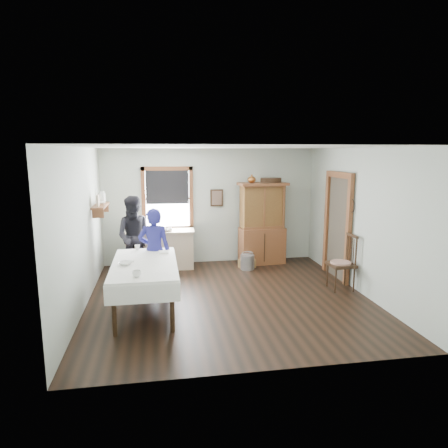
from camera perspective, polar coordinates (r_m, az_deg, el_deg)
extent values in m
cube|color=black|center=(7.39, 0.68, -10.46)|extent=(5.00, 5.00, 0.01)
cube|color=silver|center=(6.91, 0.73, 10.90)|extent=(5.00, 5.00, 0.01)
cube|color=#B2BBAE|center=(9.46, -1.97, 2.56)|extent=(5.00, 0.01, 2.70)
cube|color=#B2BBAE|center=(4.65, 6.19, -5.65)|extent=(5.00, 0.01, 2.70)
cube|color=#B2BBAE|center=(7.03, -19.78, -0.74)|extent=(0.01, 5.00, 2.70)
cube|color=#B2BBAE|center=(7.86, 18.96, 0.41)|extent=(0.01, 5.00, 2.70)
cube|color=white|center=(9.35, -8.07, 3.60)|extent=(1.00, 0.02, 1.30)
cube|color=brown|center=(9.27, -8.17, 7.85)|extent=(1.18, 0.06, 0.09)
cube|color=brown|center=(9.43, -7.96, -0.61)|extent=(1.18, 0.06, 0.09)
cube|color=brown|center=(9.33, -11.42, 3.48)|extent=(0.09, 0.06, 1.48)
cube|color=brown|center=(9.35, -4.72, 3.67)|extent=(0.09, 0.06, 1.48)
cube|color=black|center=(9.28, -8.10, 5.22)|extent=(0.98, 0.03, 0.76)
cube|color=#433C30|center=(8.64, 16.01, -0.60)|extent=(0.03, 0.90, 2.10)
cube|color=brown|center=(8.18, 17.34, -1.27)|extent=(0.08, 0.12, 2.10)
cube|color=brown|center=(9.08, 14.47, -0.01)|extent=(0.08, 0.12, 2.10)
cube|color=brown|center=(8.49, 16.20, 6.77)|extent=(0.08, 1.14, 0.12)
cube|color=brown|center=(8.45, -17.23, 2.53)|extent=(0.24, 1.00, 0.04)
cube|color=brown|center=(8.07, -17.56, 1.45)|extent=(0.22, 0.03, 0.18)
cube|color=brown|center=(8.85, -16.85, 2.24)|extent=(0.22, 0.03, 0.18)
cube|color=tan|center=(8.13, -17.55, 3.16)|extent=(0.03, 0.22, 0.24)
cylinder|color=white|center=(8.77, -16.97, 3.68)|extent=(0.12, 0.12, 0.22)
cube|color=#392613|center=(9.42, -1.04, 3.75)|extent=(0.30, 0.04, 0.40)
torus|color=black|center=(8.04, 17.79, 3.36)|extent=(0.01, 0.27, 0.27)
cube|color=tan|center=(9.20, -9.06, -3.57)|extent=(1.56, 0.66, 0.88)
cube|color=brown|center=(9.42, 5.48, 0.07)|extent=(1.16, 0.62, 1.92)
cube|color=white|center=(6.83, -11.20, -8.78)|extent=(1.09, 2.06, 0.82)
cube|color=#392613|center=(7.99, 16.40, -5.22)|extent=(0.52, 0.52, 1.08)
cube|color=#A2A6AB|center=(9.07, 3.36, -5.44)|extent=(0.40, 0.40, 0.33)
cube|color=#977044|center=(9.20, 3.30, -5.63)|extent=(0.40, 0.34, 0.20)
imported|color=navy|center=(7.55, -9.91, -4.26)|extent=(0.58, 0.42, 1.49)
imported|color=black|center=(8.54, -12.46, -2.27)|extent=(0.85, 0.70, 1.60)
imported|color=white|center=(5.98, -12.36, -6.96)|extent=(0.16, 0.16, 0.10)
imported|color=white|center=(7.61, -12.27, -3.26)|extent=(0.12, 0.12, 0.09)
imported|color=white|center=(6.66, -13.90, -5.43)|extent=(0.30, 0.30, 0.06)
imported|color=brown|center=(9.01, -8.89, -0.92)|extent=(0.25, 0.28, 0.02)
imported|color=white|center=(8.99, -8.02, -0.80)|extent=(0.21, 0.21, 0.06)
imported|color=white|center=(8.49, -17.20, 2.89)|extent=(0.22, 0.22, 0.05)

